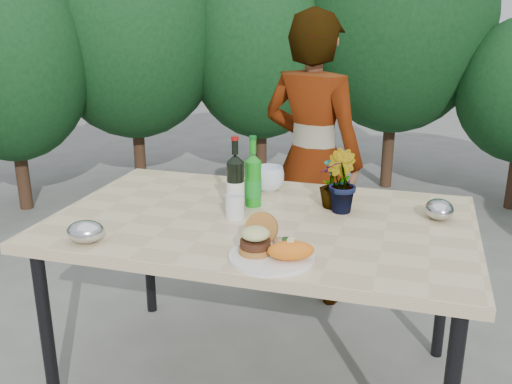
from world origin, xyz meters
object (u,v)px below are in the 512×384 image
(patio_table, at_px, (262,231))
(wine_bottle, at_px, (235,183))
(dinner_plate, at_px, (272,257))
(person, at_px, (312,160))

(patio_table, height_order, wine_bottle, wine_bottle)
(patio_table, xyz_separation_m, dinner_plate, (0.13, -0.35, 0.06))
(dinner_plate, relative_size, person, 0.18)
(patio_table, bearing_deg, dinner_plate, -69.35)
(dinner_plate, distance_m, wine_bottle, 0.50)
(wine_bottle, height_order, person, person)
(dinner_plate, height_order, wine_bottle, wine_bottle)
(wine_bottle, relative_size, person, 0.20)
(wine_bottle, bearing_deg, person, 75.06)
(patio_table, distance_m, dinner_plate, 0.38)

